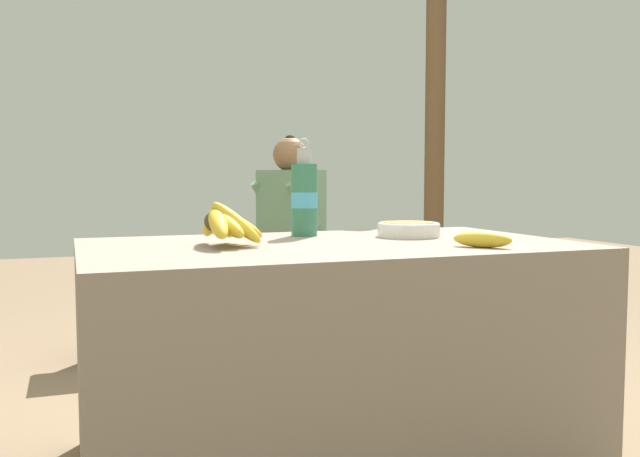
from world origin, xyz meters
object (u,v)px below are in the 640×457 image
wooden_bench (229,285)px  seated_vendor (283,228)px  water_bottle (303,198)px  banana_bunch_green (155,264)px  support_post_far (435,101)px  banana_bunch_ripe (225,223)px  loose_banana_front (482,240)px  serving_bowl (409,228)px

wooden_bench → seated_vendor: (0.27, -0.04, 0.28)m
water_bottle → banana_bunch_green: (-0.36, 1.15, -0.35)m
support_post_far → banana_bunch_ripe: bearing=-134.2°
loose_banana_front → banana_bunch_green: loose_banana_front is taller
water_bottle → seated_vendor: seated_vendor is taller
seated_vendor → water_bottle: bearing=59.7°
wooden_bench → banana_bunch_green: bearing=-179.1°
banana_bunch_ripe → serving_bowl: banana_bunch_ripe is taller
wooden_bench → seated_vendor: bearing=-9.4°
water_bottle → loose_banana_front: 0.64m
water_bottle → support_post_far: (1.32, 1.44, 0.52)m
wooden_bench → banana_bunch_green: (-0.36, -0.01, 0.12)m
loose_banana_front → seated_vendor: bearing=92.6°
loose_banana_front → serving_bowl: bearing=95.0°
banana_bunch_ripe → wooden_bench: banana_bunch_ripe is taller
serving_bowl → support_post_far: (1.01, 1.59, 0.62)m
serving_bowl → loose_banana_front: size_ratio=1.31×
banana_bunch_ripe → banana_bunch_green: (-0.04, 1.40, -0.29)m
wooden_bench → banana_bunch_green: size_ratio=5.42×
water_bottle → seated_vendor: 1.16m
banana_bunch_green → support_post_far: bearing=9.8°
banana_bunch_ripe → support_post_far: bearing=45.8°
banana_bunch_green → water_bottle: bearing=-72.8°
loose_banana_front → seated_vendor: seated_vendor is taller
banana_bunch_ripe → seated_vendor: seated_vendor is taller
serving_bowl → seated_vendor: 1.27m
water_bottle → wooden_bench: 1.25m
loose_banana_front → banana_bunch_ripe: bearing=157.2°
loose_banana_front → wooden_bench: 1.76m
serving_bowl → seated_vendor: size_ratio=0.19×
support_post_far → banana_bunch_green: bearing=-170.2°
loose_banana_front → support_post_far: bearing=63.6°
banana_bunch_ripe → water_bottle: bearing=37.4°
water_bottle → support_post_far: 2.03m
water_bottle → banana_bunch_green: 1.26m
wooden_bench → banana_bunch_green: banana_bunch_green is taller
serving_bowl → support_post_far: bearing=57.6°
banana_bunch_ripe → loose_banana_front: 0.72m
water_bottle → serving_bowl: bearing=-25.2°
banana_bunch_ripe → seated_vendor: bearing=66.5°
water_bottle → loose_banana_front: (0.35, -0.52, -0.11)m
water_bottle → seated_vendor: size_ratio=0.30×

